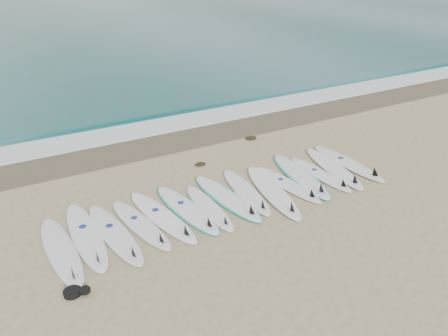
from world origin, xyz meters
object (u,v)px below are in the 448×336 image
surfboard_0 (62,252)px  surfboard_14 (349,163)px  surfboard_7 (228,198)px  leash_coil (75,292)px

surfboard_0 → surfboard_14: 7.95m
surfboard_0 → surfboard_7: surfboard_0 is taller
surfboard_0 → leash_coil: surfboard_0 is taller
surfboard_14 → surfboard_7: bearing=179.0°
leash_coil → surfboard_0: bearing=89.5°
surfboard_7 → leash_coil: surfboard_7 is taller
surfboard_0 → surfboard_7: (3.98, 0.24, -0.01)m
surfboard_0 → leash_coil: 1.30m
surfboard_14 → leash_coil: (-7.95, -1.52, -0.01)m
surfboard_0 → surfboard_14: surfboard_14 is taller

